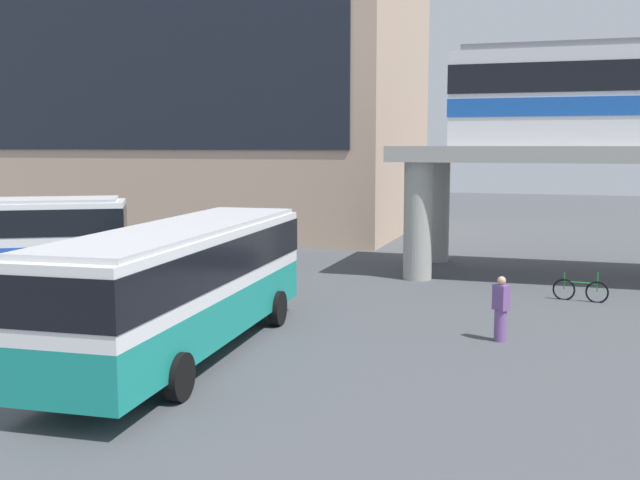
{
  "coord_description": "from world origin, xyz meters",
  "views": [
    {
      "loc": [
        9.39,
        -12.32,
        5.14
      ],
      "look_at": [
        2.43,
        9.82,
        2.2
      ],
      "focal_mm": 42.16,
      "sensor_mm": 36.0,
      "label": 1
    }
  ],
  "objects_px": {
    "bus_main": "(184,276)",
    "bicycle_green": "(580,290)",
    "pedestrian_at_kerb": "(501,311)",
    "station_building": "(203,81)"
  },
  "relations": [
    {
      "from": "station_building",
      "to": "pedestrian_at_kerb",
      "type": "distance_m",
      "value": 31.52
    },
    {
      "from": "bicycle_green",
      "to": "pedestrian_at_kerb",
      "type": "xyz_separation_m",
      "value": [
        -2.17,
        -6.04,
        0.46
      ]
    },
    {
      "from": "bus_main",
      "to": "pedestrian_at_kerb",
      "type": "relative_size",
      "value": 6.44
    },
    {
      "from": "bicycle_green",
      "to": "pedestrian_at_kerb",
      "type": "bearing_deg",
      "value": -109.72
    },
    {
      "from": "station_building",
      "to": "pedestrian_at_kerb",
      "type": "bearing_deg",
      "value": -49.28
    },
    {
      "from": "station_building",
      "to": "bus_main",
      "type": "height_order",
      "value": "station_building"
    },
    {
      "from": "bus_main",
      "to": "pedestrian_at_kerb",
      "type": "height_order",
      "value": "bus_main"
    },
    {
      "from": "bus_main",
      "to": "bicycle_green",
      "type": "distance_m",
      "value": 13.67
    },
    {
      "from": "bus_main",
      "to": "bicycle_green",
      "type": "xyz_separation_m",
      "value": [
        9.43,
        9.76,
        -1.63
      ]
    },
    {
      "from": "station_building",
      "to": "pedestrian_at_kerb",
      "type": "xyz_separation_m",
      "value": [
        19.84,
        -23.05,
        -8.26
      ]
    }
  ]
}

